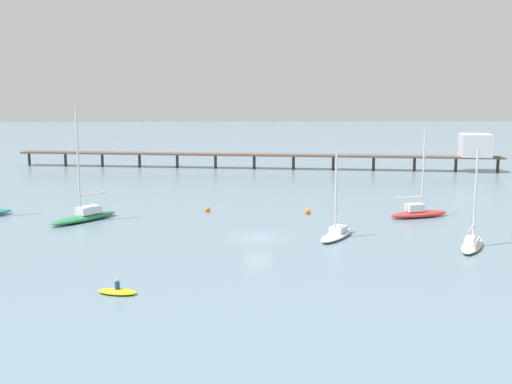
# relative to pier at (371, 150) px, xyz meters

# --- Properties ---
(ground_plane) EXTENTS (400.00, 400.00, 0.00)m
(ground_plane) POSITION_rel_pier_xyz_m (-20.44, -50.90, -3.57)
(ground_plane) COLOR slate
(pier) EXTENTS (86.02, 13.99, 6.53)m
(pier) POSITION_rel_pier_xyz_m (0.00, 0.00, 0.00)
(pier) COLOR brown
(pier) RESTS_ON ground_plane
(sailboat_white) EXTENTS (4.82, 6.73, 8.50)m
(sailboat_white) POSITION_rel_pier_xyz_m (-12.65, -50.89, -3.04)
(sailboat_white) COLOR white
(sailboat_white) RESTS_ON ground_plane
(sailboat_cream) EXTENTS (4.56, 6.96, 9.29)m
(sailboat_cream) POSITION_rel_pier_xyz_m (-0.68, -55.19, -2.98)
(sailboat_cream) COLOR beige
(sailboat_cream) RESTS_ON ground_plane
(sailboat_red) EXTENTS (7.38, 3.83, 9.72)m
(sailboat_red) POSITION_rel_pier_xyz_m (-2.09, -41.07, -2.89)
(sailboat_red) COLOR red
(sailboat_red) RESTS_ON ground_plane
(sailboat_green) EXTENTS (6.91, 8.21, 12.47)m
(sailboat_green) POSITION_rel_pier_xyz_m (-39.52, -42.63, -2.83)
(sailboat_green) COLOR #287F4C
(sailboat_green) RESTS_ON ground_plane
(dinghy_yellow) EXTENTS (3.14, 1.92, 1.14)m
(dinghy_yellow) POSITION_rel_pier_xyz_m (-30.79, -68.24, -3.37)
(dinghy_yellow) COLOR yellow
(dinghy_yellow) RESTS_ON ground_plane
(mooring_buoy_near) EXTENTS (0.64, 0.64, 0.64)m
(mooring_buoy_near) POSITION_rel_pier_xyz_m (-14.46, -38.96, -3.25)
(mooring_buoy_near) COLOR orange
(mooring_buoy_near) RESTS_ON ground_plane
(mooring_buoy_inner) EXTENTS (0.63, 0.63, 0.63)m
(mooring_buoy_inner) POSITION_rel_pier_xyz_m (-26.24, -37.57, -3.26)
(mooring_buoy_inner) COLOR orange
(mooring_buoy_inner) RESTS_ON ground_plane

